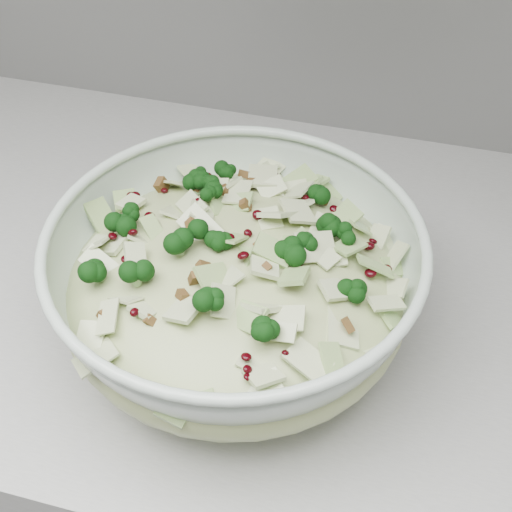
{
  "coord_description": "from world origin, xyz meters",
  "views": [
    {
      "loc": [
        -0.16,
        1.19,
        1.43
      ],
      "look_at": [
        -0.28,
        1.62,
        0.99
      ],
      "focal_mm": 50.0,
      "sensor_mm": 36.0,
      "label": 1
    }
  ],
  "objects": [
    {
      "name": "salad",
      "position": [
        -0.29,
        1.6,
        0.99
      ],
      "size": [
        0.42,
        0.42,
        0.13
      ],
      "rotation": [
        0.0,
        0.0,
        -0.56
      ],
      "color": "#ACB97F",
      "rests_on": "mixing_bowl"
    },
    {
      "name": "mixing_bowl",
      "position": [
        -0.29,
        1.6,
        0.97
      ],
      "size": [
        0.42,
        0.42,
        0.13
      ],
      "rotation": [
        0.0,
        0.0,
        -0.35
      ],
      "color": "silver",
      "rests_on": "counter"
    }
  ]
}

